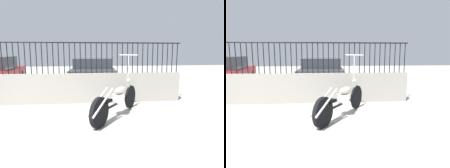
% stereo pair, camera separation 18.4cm
% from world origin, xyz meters
% --- Properties ---
extents(low_wall, '(9.64, 0.18, 0.93)m').
position_xyz_m(low_wall, '(0.00, 2.80, 0.46)').
color(low_wall, '#9E998E').
rests_on(low_wall, ground_plane).
extents(fence_railing, '(9.64, 0.04, 0.94)m').
position_xyz_m(fence_railing, '(-0.00, 2.80, 1.52)').
color(fence_railing, black).
rests_on(fence_railing, low_wall).
extents(motorcycle_black, '(1.44, 2.04, 1.51)m').
position_xyz_m(motorcycle_black, '(2.55, 1.27, 0.42)').
color(motorcycle_black, black).
rests_on(motorcycle_black, ground_plane).
extents(car_dark_grey, '(1.92, 4.64, 1.31)m').
position_xyz_m(car_dark_grey, '(2.15, 5.75, 0.68)').
color(car_dark_grey, black).
rests_on(car_dark_grey, ground_plane).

